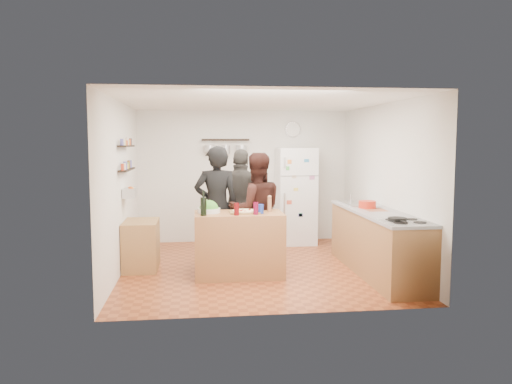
{
  "coord_description": "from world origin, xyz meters",
  "views": [
    {
      "loc": [
        -0.89,
        -7.42,
        1.91
      ],
      "look_at": [
        0.0,
        0.1,
        1.15
      ],
      "focal_mm": 35.0,
      "sensor_mm": 36.0,
      "label": 1
    }
  ],
  "objects": [
    {
      "name": "skillet",
      "position": [
        1.6,
        -1.48,
        0.94
      ],
      "size": [
        0.23,
        0.23,
        0.04
      ],
      "primitive_type": "cylinder",
      "color": "black",
      "rests_on": "stove_top"
    },
    {
      "name": "person_left",
      "position": [
        -0.6,
        0.13,
        0.93
      ],
      "size": [
        0.69,
        0.46,
        1.86
      ],
      "primitive_type": "imported",
      "rotation": [
        0.0,
        0.0,
        3.17
      ],
      "color": "black",
      "rests_on": "floor"
    },
    {
      "name": "salad_bowl",
      "position": [
        -0.73,
        -0.37,
        0.94
      ],
      "size": [
        0.32,
        0.32,
        0.06
      ],
      "primitive_type": "cylinder",
      "color": "silver",
      "rests_on": "prep_island"
    },
    {
      "name": "side_table",
      "position": [
        -1.74,
        0.13,
        0.36
      ],
      "size": [
        0.5,
        0.8,
        0.73
      ],
      "primitive_type": "cube",
      "color": "#A27343",
      "rests_on": "floor"
    },
    {
      "name": "room_shell",
      "position": [
        0.0,
        0.39,
        1.25
      ],
      "size": [
        4.2,
        4.2,
        4.2
      ],
      "color": "brown",
      "rests_on": "ground"
    },
    {
      "name": "sink",
      "position": [
        1.7,
        0.3,
        0.92
      ],
      "size": [
        0.5,
        0.8,
        0.03
      ],
      "primitive_type": "cube",
      "color": "silver",
      "rests_on": "counter_run"
    },
    {
      "name": "person_back",
      "position": [
        -0.17,
        0.67,
        0.9
      ],
      "size": [
        1.14,
        0.72,
        1.8
      ],
      "primitive_type": "imported",
      "rotation": [
        0.0,
        0.0,
        2.85
      ],
      "color": "#2A2825",
      "rests_on": "floor"
    },
    {
      "name": "pepper_mill",
      "position": [
        0.14,
        -0.37,
        1.0
      ],
      "size": [
        0.06,
        0.06,
        0.19
      ],
      "primitive_type": "cylinder",
      "color": "#965F3F",
      "rests_on": "prep_island"
    },
    {
      "name": "pizza_board",
      "position": [
        -0.23,
        -0.44,
        0.92
      ],
      "size": [
        0.42,
        0.34,
        0.02
      ],
      "primitive_type": "cube",
      "color": "brown",
      "rests_on": "prep_island"
    },
    {
      "name": "wine_glass_near",
      "position": [
        -0.36,
        -0.66,
        0.99
      ],
      "size": [
        0.07,
        0.07,
        0.17
      ],
      "primitive_type": "cylinder",
      "color": "#5A070A",
      "rests_on": "prep_island"
    },
    {
      "name": "stove_top",
      "position": [
        1.7,
        -1.5,
        0.91
      ],
      "size": [
        0.6,
        0.62,
        0.02
      ],
      "primitive_type": "cube",
      "color": "white",
      "rests_on": "counter_run"
    },
    {
      "name": "produce_basket",
      "position": [
        -1.9,
        0.2,
        1.15
      ],
      "size": [
        0.18,
        0.35,
        0.14
      ],
      "primitive_type": "cube",
      "color": "silver",
      "rests_on": "left_wall"
    },
    {
      "name": "prep_island",
      "position": [
        -0.31,
        -0.42,
        0.46
      ],
      "size": [
        1.25,
        0.72,
        0.91
      ],
      "primitive_type": "cube",
      "color": "#9C6739",
      "rests_on": "floor"
    },
    {
      "name": "cutting_board",
      "position": [
        1.7,
        -0.42,
        0.91
      ],
      "size": [
        0.3,
        0.4,
        0.02
      ],
      "primitive_type": "cube",
      "color": "#9A5438",
      "rests_on": "counter_run"
    },
    {
      "name": "wine_bottle",
      "position": [
        -0.81,
        -0.64,
        1.04
      ],
      "size": [
        0.08,
        0.08,
        0.25
      ],
      "primitive_type": "cylinder",
      "color": "black",
      "rests_on": "prep_island"
    },
    {
      "name": "wall_clock",
      "position": [
        0.95,
        2.08,
        2.15
      ],
      "size": [
        0.3,
        0.03,
        0.3
      ],
      "primitive_type": "cylinder",
      "rotation": [
        1.57,
        0.0,
        0.0
      ],
      "color": "silver",
      "rests_on": "back_wall"
    },
    {
      "name": "fridge",
      "position": [
        0.95,
        1.75,
        0.9
      ],
      "size": [
        0.7,
        0.68,
        1.8
      ],
      "primitive_type": "cube",
      "color": "white",
      "rests_on": "floor"
    },
    {
      "name": "pot_rack",
      "position": [
        -0.35,
        2.0,
        1.95
      ],
      "size": [
        0.9,
        0.04,
        0.04
      ],
      "primitive_type": "cube",
      "color": "black",
      "rests_on": "back_wall"
    },
    {
      "name": "pizza",
      "position": [
        -0.23,
        -0.44,
        0.94
      ],
      "size": [
        0.34,
        0.34,
        0.02
      ],
      "primitive_type": "cylinder",
      "color": "beige",
      "rests_on": "pizza_board"
    },
    {
      "name": "wine_glass_far",
      "position": [
        -0.09,
        -0.62,
        1.0
      ],
      "size": [
        0.07,
        0.07,
        0.17
      ],
      "primitive_type": "cylinder",
      "color": "#5D0823",
      "rests_on": "prep_island"
    },
    {
      "name": "spice_shelf_upper",
      "position": [
        -1.93,
        0.2,
        1.85
      ],
      "size": [
        0.12,
        1.0,
        0.02
      ],
      "primitive_type": "cube",
      "color": "black",
      "rests_on": "left_wall"
    },
    {
      "name": "red_bowl",
      "position": [
        1.65,
        -0.22,
        0.97
      ],
      "size": [
        0.26,
        0.26,
        0.11
      ],
      "primitive_type": "cylinder",
      "color": "red",
      "rests_on": "counter_run"
    },
    {
      "name": "person_center",
      "position": [
        -0.01,
        0.02,
        0.88
      ],
      "size": [
        0.92,
        0.75,
        1.75
      ],
      "primitive_type": "imported",
      "rotation": [
        0.0,
        0.0,
        3.25
      ],
      "color": "black",
      "rests_on": "floor"
    },
    {
      "name": "salt_canister",
      "position": [
        -0.01,
        -0.54,
        0.98
      ],
      "size": [
        0.08,
        0.08,
        0.13
      ],
      "primitive_type": "cylinder",
      "color": "navy",
      "rests_on": "prep_island"
    },
    {
      "name": "spice_shelf_lower",
      "position": [
        -1.93,
        0.2,
        1.5
      ],
      "size": [
        0.12,
        1.0,
        0.02
      ],
      "primitive_type": "cube",
      "color": "black",
      "rests_on": "left_wall"
    },
    {
      "name": "counter_run",
      "position": [
        1.7,
        -0.55,
        0.45
      ],
      "size": [
        0.63,
        2.63,
        0.9
      ],
      "primitive_type": "cube",
      "color": "#9E7042",
      "rests_on": "floor"
    }
  ]
}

